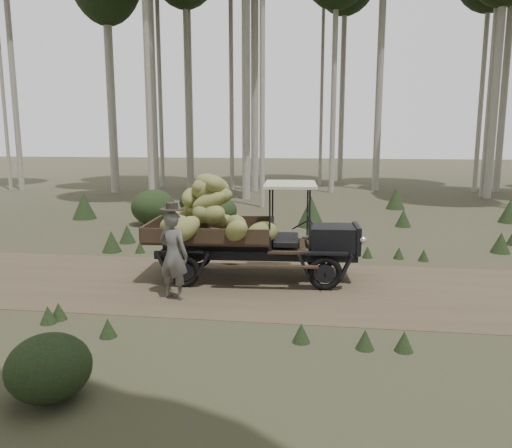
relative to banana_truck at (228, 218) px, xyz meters
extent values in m
plane|color=#473D2B|center=(2.05, -0.52, -1.31)|extent=(120.00, 120.00, 0.00)
cube|color=brown|center=(2.05, -0.52, -1.31)|extent=(70.00, 4.00, 0.01)
cube|color=black|center=(2.20, 0.15, -0.39)|extent=(0.97, 0.93, 0.50)
cube|color=black|center=(2.70, 0.18, -0.39)|extent=(0.15, 0.92, 0.57)
cube|color=black|center=(0.91, 0.07, -0.30)|extent=(0.16, 1.29, 0.50)
cube|color=#38281C|center=(-0.37, -0.02, -0.39)|extent=(2.67, 1.82, 0.07)
cube|color=#38281C|center=(-0.42, 0.80, -0.23)|extent=(2.56, 0.23, 0.29)
cube|color=#38281C|center=(-0.31, -0.84, -0.23)|extent=(2.56, 0.23, 0.29)
cube|color=#38281C|center=(-1.65, -0.11, -0.23)|extent=(0.16, 1.65, 0.29)
cube|color=#C0B49F|center=(1.31, 0.09, 0.73)|extent=(1.16, 1.63, 0.06)
cube|color=black|center=(0.57, 0.39, -0.74)|extent=(4.21, 0.37, 0.17)
cube|color=black|center=(0.62, -0.30, -0.74)|extent=(4.21, 0.37, 0.17)
torus|color=black|center=(1.96, 0.87, -0.96)|extent=(0.70, 0.17, 0.70)
torus|color=black|center=(2.06, -0.59, -0.96)|extent=(0.70, 0.17, 0.70)
torus|color=black|center=(-0.87, 0.68, -0.96)|extent=(0.70, 0.17, 0.70)
torus|color=black|center=(-0.77, -0.78, -0.96)|extent=(0.70, 0.17, 0.70)
sphere|color=beige|center=(2.74, 0.60, -0.35)|extent=(0.17, 0.17, 0.17)
sphere|color=beige|center=(2.80, -0.22, -0.35)|extent=(0.17, 0.17, 0.17)
ellipsoid|color=olive|center=(-1.22, 0.61, -0.19)|extent=(0.84, 0.86, 0.64)
ellipsoid|color=olive|center=(-0.76, 0.22, 0.19)|extent=(0.83, 0.95, 0.64)
ellipsoid|color=olive|center=(-0.48, 0.24, 0.42)|extent=(0.48, 0.80, 0.65)
ellipsoid|color=olive|center=(-0.49, 0.02, 0.67)|extent=(0.62, 0.81, 0.44)
ellipsoid|color=olive|center=(-0.17, 0.30, -0.13)|extent=(0.86, 0.48, 0.49)
ellipsoid|color=olive|center=(-0.56, 0.19, 0.17)|extent=(0.79, 0.95, 0.66)
ellipsoid|color=olive|center=(-0.27, 0.02, 0.44)|extent=(0.63, 0.86, 0.49)
ellipsoid|color=olive|center=(-0.37, 0.09, 0.61)|extent=(0.78, 0.73, 0.56)
ellipsoid|color=olive|center=(-1.05, -0.35, -0.12)|extent=(0.95, 0.74, 0.60)
ellipsoid|color=olive|center=(-0.27, -0.29, 0.13)|extent=(0.74, 0.60, 0.52)
ellipsoid|color=olive|center=(-0.56, 0.06, 0.38)|extent=(0.86, 0.69, 0.41)
ellipsoid|color=olive|center=(-0.50, -0.04, 0.61)|extent=(0.73, 0.70, 0.49)
ellipsoid|color=olive|center=(0.80, -0.48, -0.19)|extent=(0.82, 0.61, 0.58)
ellipsoid|color=olive|center=(-0.38, 0.03, 0.12)|extent=(0.73, 0.83, 0.59)
ellipsoid|color=olive|center=(-0.34, -0.26, 0.39)|extent=(0.82, 0.35, 0.59)
ellipsoid|color=olive|center=(-0.22, -0.14, 0.70)|extent=(0.51, 0.74, 0.53)
ellipsoid|color=olive|center=(0.10, 0.29, -0.19)|extent=(0.82, 0.94, 0.55)
ellipsoid|color=olive|center=(-0.78, 0.28, 0.14)|extent=(0.83, 0.63, 0.56)
ellipsoid|color=olive|center=(-0.81, 0.12, 0.41)|extent=(0.46, 0.76, 0.51)
ellipsoid|color=olive|center=(-0.32, 0.00, 0.70)|extent=(0.95, 0.67, 0.68)
ellipsoid|color=olive|center=(-1.08, 0.28, -0.11)|extent=(0.89, 0.52, 0.59)
ellipsoid|color=olive|center=(-0.48, -0.19, 0.14)|extent=(0.47, 0.63, 0.51)
ellipsoid|color=olive|center=(-0.16, -0.11, 0.47)|extent=(0.70, 0.50, 0.44)
ellipsoid|color=olive|center=(-0.67, -0.91, -0.08)|extent=(0.85, 0.84, 0.69)
ellipsoid|color=olive|center=(0.33, -0.85, -0.10)|extent=(0.77, 0.82, 0.64)
imported|color=#54514D|center=(-0.74, -1.49, -0.47)|extent=(0.71, 0.58, 1.68)
cylinder|color=#2E2620|center=(-0.74, -1.49, 0.39)|extent=(0.57, 0.57, 0.02)
cylinder|color=#2E2620|center=(-0.74, -1.49, 0.45)|extent=(0.28, 0.28, 0.13)
cylinder|color=#B2AD9E|center=(-1.89, 17.21, 8.59)|extent=(0.41, 0.41, 19.80)
cylinder|color=#B2AD9E|center=(9.90, 15.51, 6.13)|extent=(0.37, 0.37, 14.88)
cylinder|color=#B2AD9E|center=(-3.37, 18.21, 7.67)|extent=(0.24, 0.24, 17.95)
cylinder|color=#B2AD9E|center=(1.65, 20.67, 8.55)|extent=(0.20, 0.20, 19.72)
cylinder|color=#B2AD9E|center=(-9.27, 15.39, 5.89)|extent=(0.44, 0.44, 14.40)
cylinder|color=#B2AD9E|center=(-7.71, 18.71, 9.00)|extent=(0.25, 0.25, 20.61)
cylinder|color=#B2AD9E|center=(-5.91, 18.13, 7.01)|extent=(0.27, 0.27, 16.64)
cylinder|color=#B2AD9E|center=(-15.15, 15.99, 8.19)|extent=(0.32, 0.32, 19.00)
cylinder|color=#B2AD9E|center=(2.32, 17.07, 6.54)|extent=(0.30, 0.30, 15.69)
cylinder|color=#B2AD9E|center=(-6.12, 19.33, 8.31)|extent=(0.39, 0.39, 19.23)
cylinder|color=#B2AD9E|center=(4.79, 18.50, 7.49)|extent=(0.39, 0.39, 17.60)
cylinder|color=#B2AD9E|center=(9.73, 15.84, 6.45)|extent=(0.21, 0.21, 15.51)
cylinder|color=#B2AD9E|center=(-1.66, 18.44, 8.56)|extent=(0.28, 0.28, 19.74)
cylinder|color=#B2AD9E|center=(-6.71, 14.65, 7.74)|extent=(0.34, 0.34, 18.10)
cylinder|color=#B2AD9E|center=(10.06, 18.30, 6.45)|extent=(0.24, 0.24, 15.52)
cylinder|color=#B2AD9E|center=(2.91, 22.74, 7.35)|extent=(0.34, 0.34, 17.32)
cone|color=#233319|center=(6.61, 3.30, -1.03)|extent=(0.50, 0.50, 0.56)
cone|color=#233319|center=(-3.54, 2.00, -1.03)|extent=(0.51, 0.51, 0.57)
ellipsoid|color=#233319|center=(-1.07, -5.25, -0.91)|extent=(0.97, 0.97, 0.77)
cone|color=#233319|center=(8.50, 8.26, -0.89)|extent=(0.75, 0.75, 0.84)
ellipsoid|color=#233319|center=(-3.82, 6.06, -0.69)|extent=(1.51, 1.51, 1.21)
cone|color=#233319|center=(4.65, 6.90, -1.01)|extent=(0.54, 0.54, 0.60)
cone|color=#233319|center=(-6.81, 6.96, -0.83)|extent=(0.87, 0.87, 0.97)
ellipsoid|color=#233319|center=(-2.76, 7.99, -0.75)|extent=(1.37, 1.37, 1.09)
cone|color=#233319|center=(-3.57, 3.14, -1.05)|extent=(0.47, 0.47, 0.52)
cone|color=#233319|center=(1.56, 6.48, -0.79)|extent=(0.93, 0.93, 1.03)
cone|color=#233319|center=(-2.03, 10.19, -0.99)|extent=(0.57, 0.57, 0.63)
ellipsoid|color=#233319|center=(-1.58, 6.51, -0.83)|extent=(1.18, 1.18, 0.95)
cone|color=#233319|center=(4.95, 11.16, -0.87)|extent=(0.79, 0.79, 0.88)
cone|color=#233319|center=(-2.76, 2.00, -1.16)|extent=(0.27, 0.27, 0.30)
cone|color=#233319|center=(-0.99, 1.79, -1.16)|extent=(0.27, 0.27, 0.30)
cone|color=#233319|center=(1.73, -3.20, -1.16)|extent=(0.27, 0.27, 0.30)
cone|color=#233319|center=(0.73, 1.89, -1.16)|extent=(0.27, 0.27, 0.30)
cone|color=#233319|center=(2.65, -3.32, -1.16)|extent=(0.27, 0.27, 0.30)
cone|color=#233319|center=(3.12, 2.28, -1.16)|extent=(0.27, 0.27, 0.30)
cone|color=#233319|center=(-2.33, -2.84, -1.16)|extent=(0.27, 0.27, 0.30)
cone|color=#233319|center=(-1.53, 1.93, -1.16)|extent=(0.27, 0.27, 0.30)
cone|color=#233319|center=(4.46, 2.12, -1.16)|extent=(0.27, 0.27, 0.30)
cone|color=#233319|center=(3.88, 2.28, -1.16)|extent=(0.27, 0.27, 0.30)
cone|color=#233319|center=(-2.41, -3.02, -1.16)|extent=(0.27, 0.27, 0.30)
cone|color=#233319|center=(-1.10, 2.39, -1.16)|extent=(0.27, 0.27, 0.30)
cone|color=#233319|center=(3.19, -3.31, -1.16)|extent=(0.27, 0.27, 0.30)
cone|color=#233319|center=(-1.20, -3.42, -1.16)|extent=(0.27, 0.27, 0.30)
camera|label=1|loc=(2.04, -10.22, 1.71)|focal=35.00mm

